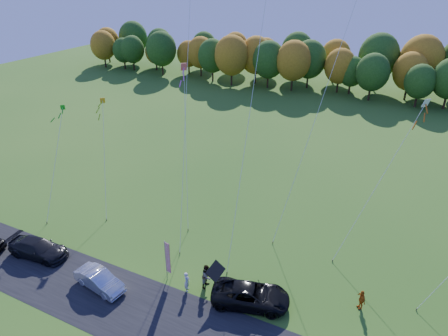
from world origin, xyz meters
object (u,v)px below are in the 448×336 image
at_px(black_suv, 251,295).
at_px(silver_sedan, 99,280).
at_px(person_east, 361,299).
at_px(feather_flag, 167,257).

relative_size(black_suv, silver_sedan, 1.31).
bearing_deg(person_east, feather_flag, -113.19).
xyz_separation_m(silver_sedan, feather_flag, (4.17, 2.91, 1.51)).
xyz_separation_m(black_suv, person_east, (7.06, 3.02, 0.01)).
bearing_deg(silver_sedan, black_suv, -63.65).
bearing_deg(feather_flag, person_east, 14.86).
bearing_deg(silver_sedan, person_east, -61.61).
bearing_deg(feather_flag, black_suv, 5.08).
xyz_separation_m(black_suv, feather_flag, (-6.49, -0.58, 1.44)).
height_order(silver_sedan, person_east, person_east).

